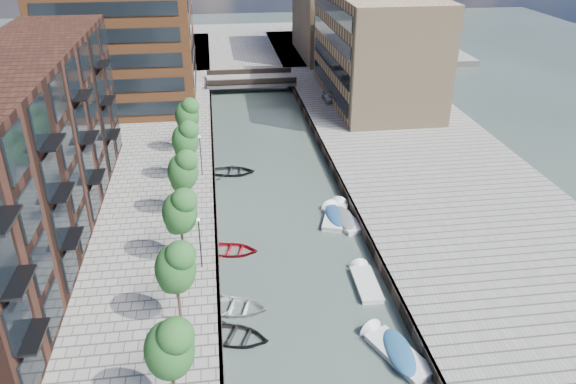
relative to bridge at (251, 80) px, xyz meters
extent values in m
plane|color=#38473F|center=(0.00, -32.00, -1.39)|extent=(300.00, 300.00, 0.00)
cube|color=gray|center=(16.00, -32.00, -0.89)|extent=(20.00, 140.00, 1.00)
cube|color=#332823|center=(-6.10, -32.00, -0.89)|extent=(0.25, 140.00, 1.00)
cube|color=#332823|center=(6.10, -32.00, -0.89)|extent=(0.25, 140.00, 1.00)
cube|color=gray|center=(0.00, 28.00, -0.89)|extent=(80.00, 40.00, 1.00)
cube|color=black|center=(-20.00, -42.00, 6.61)|extent=(8.00, 38.00, 14.00)
cube|color=tan|center=(16.00, -10.00, 6.61)|extent=(12.00, 25.00, 14.00)
cube|color=tan|center=(16.00, 16.00, 7.61)|extent=(12.00, 20.00, 16.00)
cube|color=gray|center=(0.00, 0.00, -0.09)|extent=(13.00, 6.00, 0.60)
cube|color=#332823|center=(0.00, -2.80, 0.51)|extent=(13.00, 0.40, 0.80)
cube|color=#332823|center=(0.00, 2.80, 0.51)|extent=(13.00, 0.40, 0.80)
ellipsoid|color=#1E5222|center=(-8.50, -61.00, 3.93)|extent=(2.50, 2.50, 3.25)
cylinder|color=#382619|center=(-8.50, -54.00, 1.21)|extent=(0.20, 0.20, 3.20)
ellipsoid|color=#1E5222|center=(-8.50, -54.00, 3.93)|extent=(2.50, 2.50, 3.25)
cylinder|color=#382619|center=(-8.50, -47.00, 1.21)|extent=(0.20, 0.20, 3.20)
ellipsoid|color=#1E5222|center=(-8.50, -47.00, 3.93)|extent=(2.50, 2.50, 3.25)
cylinder|color=#382619|center=(-8.50, -40.00, 1.21)|extent=(0.20, 0.20, 3.20)
ellipsoid|color=#1E5222|center=(-8.50, -40.00, 3.93)|extent=(2.50, 2.50, 3.25)
cylinder|color=#382619|center=(-8.50, -33.00, 1.21)|extent=(0.20, 0.20, 3.20)
ellipsoid|color=#1E5222|center=(-8.50, -33.00, 3.93)|extent=(2.50, 2.50, 3.25)
cylinder|color=#382619|center=(-8.50, -26.00, 1.21)|extent=(0.20, 0.20, 3.20)
ellipsoid|color=#1E5222|center=(-8.50, -26.00, 3.93)|extent=(2.50, 2.50, 3.25)
cylinder|color=black|center=(-7.20, -48.00, 1.61)|extent=(0.10, 0.10, 4.00)
sphere|color=#FFF2CC|center=(-7.20, -48.00, 3.61)|extent=(0.24, 0.24, 0.24)
cylinder|color=black|center=(-7.20, -32.00, 1.61)|extent=(0.10, 0.10, 4.00)
sphere|color=#FFF2CC|center=(-7.20, -32.00, 3.61)|extent=(0.24, 0.24, 0.24)
imported|color=black|center=(-5.16, -54.90, -1.39)|extent=(5.31, 4.60, 0.92)
imported|color=#A8121E|center=(-4.89, -44.79, -1.39)|extent=(4.69, 3.80, 0.86)
imported|color=silver|center=(-5.03, -52.01, -1.39)|extent=(5.24, 4.32, 0.94)
imported|color=black|center=(-4.16, -29.97, -1.39)|extent=(5.00, 3.85, 0.96)
cube|color=white|center=(4.62, -57.85, -1.34)|extent=(3.40, 4.91, 0.65)
cube|color=white|center=(4.62, -57.85, -0.99)|extent=(3.52, 5.03, 0.10)
cone|color=white|center=(3.70, -55.74, -1.29)|extent=(1.92, 1.51, 1.70)
ellipsoid|color=navy|center=(4.62, -57.85, -0.94)|extent=(3.15, 4.50, 0.56)
cube|color=silver|center=(4.50, -50.64, -1.35)|extent=(1.60, 4.13, 0.58)
cube|color=silver|center=(4.50, -50.64, -1.03)|extent=(1.67, 4.22, 0.09)
cone|color=silver|center=(4.54, -48.59, -1.30)|extent=(1.53, 0.83, 1.52)
cube|color=white|center=(4.31, -40.70, -1.34)|extent=(3.07, 4.82, 0.64)
cube|color=white|center=(4.31, -40.70, -1.00)|extent=(3.17, 4.94, 0.10)
cone|color=white|center=(5.05, -38.56, -1.29)|extent=(1.87, 1.39, 1.67)
ellipsoid|color=navy|center=(4.31, -40.70, -0.95)|extent=(2.84, 4.42, 0.55)
cube|color=white|center=(4.99, -41.28, -1.34)|extent=(2.92, 4.82, 0.64)
cube|color=white|center=(4.99, -41.28, -1.00)|extent=(3.03, 4.94, 0.10)
cone|color=white|center=(4.33, -39.12, -1.29)|extent=(1.86, 1.34, 1.67)
ellipsoid|color=#54575B|center=(4.99, -41.28, -0.95)|extent=(2.71, 4.42, 0.55)
imported|color=#A9ABAE|center=(9.85, -10.43, 0.23)|extent=(1.61, 3.69, 1.24)
camera|label=1|loc=(-5.54, -82.60, 23.10)|focal=35.00mm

